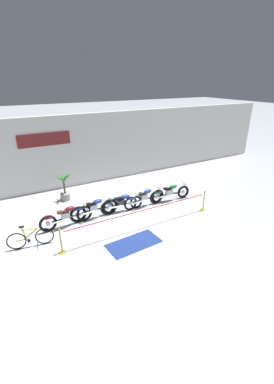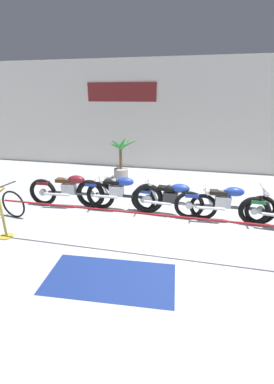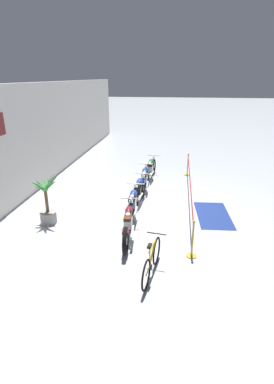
{
  "view_description": "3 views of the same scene",
  "coord_description": "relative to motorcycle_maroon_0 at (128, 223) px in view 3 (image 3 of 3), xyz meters",
  "views": [
    {
      "loc": [
        -4.78,
        -9.47,
        6.06
      ],
      "look_at": [
        0.82,
        0.6,
        0.9
      ],
      "focal_mm": 24.0,
      "sensor_mm": 36.0,
      "label": 1
    },
    {
      "loc": [
        0.44,
        -5.32,
        2.91
      ],
      "look_at": [
        -0.79,
        0.26,
        0.73
      ],
      "focal_mm": 24.0,
      "sensor_mm": 36.0,
      "label": 2
    },
    {
      "loc": [
        -10.26,
        -0.68,
        4.42
      ],
      "look_at": [
        -1.49,
        0.55,
        0.99
      ],
      "focal_mm": 28.0,
      "sensor_mm": 36.0,
      "label": 3
    }
  ],
  "objects": [
    {
      "name": "stanchion_mid_left",
      "position": [
        6.3,
        -1.79,
        -0.12
      ],
      "size": [
        0.28,
        0.28,
        1.05
      ],
      "color": "gold",
      "rests_on": "ground"
    },
    {
      "name": "motorcycle_blue_3",
      "position": [
        3.98,
        0.0,
        -0.01
      ],
      "size": [
        2.39,
        0.62,
        0.94
      ],
      "color": "black",
      "rests_on": "ground"
    },
    {
      "name": "ground_plane",
      "position": [
        2.7,
        -0.62,
        -0.48
      ],
      "size": [
        120.0,
        120.0,
        0.0
      ],
      "primitive_type": "plane",
      "color": "#B2B7BC"
    },
    {
      "name": "bicycle",
      "position": [
        -1.64,
        -0.82,
        -0.1
      ],
      "size": [
        1.72,
        0.48,
        0.96
      ],
      "color": "black",
      "rests_on": "ground"
    },
    {
      "name": "floor_banner",
      "position": [
        1.93,
        -2.6,
        -0.48
      ],
      "size": [
        2.24,
        1.24,
        0.01
      ],
      "primitive_type": "cube",
      "rotation": [
        0.0,
        0.0,
        0.07
      ],
      "color": "navy",
      "rests_on": "ground"
    },
    {
      "name": "potted_palm_left_of_row",
      "position": [
        0.64,
        2.71,
        0.26
      ],
      "size": [
        1.07,
        0.99,
        1.66
      ],
      "color": "gray",
      "rests_on": "ground"
    },
    {
      "name": "motorcycle_blue_2",
      "position": [
        2.73,
        0.07,
        -0.02
      ],
      "size": [
        2.2,
        0.62,
        0.91
      ],
      "color": "black",
      "rests_on": "ground"
    },
    {
      "name": "motorcycle_green_4",
      "position": [
        5.49,
        -0.1,
        -0.02
      ],
      "size": [
        2.4,
        0.62,
        0.93
      ],
      "color": "black",
      "rests_on": "ground"
    },
    {
      "name": "motorcycle_maroon_0",
      "position": [
        0.0,
        0.0,
        0.0
      ],
      "size": [
        2.41,
        0.62,
        0.96
      ],
      "color": "black",
      "rests_on": "ground"
    },
    {
      "name": "motorcycle_blue_1",
      "position": [
        1.31,
        0.08,
        0.0
      ],
      "size": [
        2.37,
        0.62,
        0.98
      ],
      "color": "black",
      "rests_on": "ground"
    },
    {
      "name": "back_wall",
      "position": [
        2.69,
        4.5,
        1.62
      ],
      "size": [
        28.0,
        0.29,
        4.2
      ],
      "color": "silver",
      "rests_on": "ground"
    },
    {
      "name": "stanchion_far_left",
      "position": [
        1.55,
        -1.79,
        0.21
      ],
      "size": [
        7.0,
        0.28,
        1.05
      ],
      "color": "gold",
      "rests_on": "ground"
    }
  ]
}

